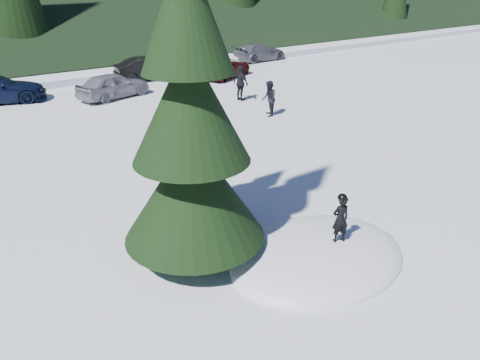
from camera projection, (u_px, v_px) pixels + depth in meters
ground at (317, 258)px, 10.94m from camera, size 200.00×200.00×0.00m
snow_mound at (317, 258)px, 10.94m from camera, size 4.48×3.52×0.96m
spruce_tall at (190, 120)px, 9.68m from camera, size 3.20×3.20×8.60m
spruce_short at (197, 147)px, 11.75m from camera, size 2.20×2.20×5.37m
child_skier at (340, 219)px, 10.50m from camera, size 0.47×0.39×1.11m
adult_0 at (269, 99)px, 21.74m from camera, size 0.96×1.01×1.64m
adult_1 at (241, 83)px, 24.42m from camera, size 0.52×1.10×1.83m
car_4 at (113, 85)px, 25.03m from camera, size 4.30×2.54×1.37m
car_5 at (150, 69)px, 29.41m from camera, size 4.51×2.22×1.42m
car_6 at (223, 67)px, 30.27m from camera, size 4.96×3.70×1.25m
car_7 at (259, 52)px, 36.10m from camera, size 4.64×2.05×1.33m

